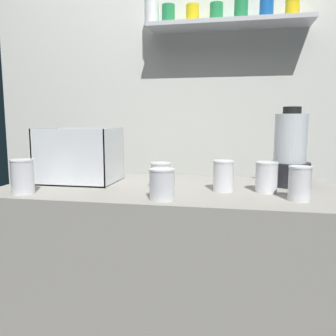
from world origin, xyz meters
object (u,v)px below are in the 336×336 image
Objects in this scene: blender_pitcher at (290,154)px; juice_cup_carrot_right at (223,177)px; juice_cup_mango_rightmost at (300,185)px; carrot_display_bin at (81,165)px; juice_cup_orange_far_left at (23,178)px; juice_cup_mango_far_right at (266,178)px; juice_cup_beet_left at (161,177)px; juice_cup_beet_middle at (162,186)px.

blender_pitcher is 0.34m from juice_cup_carrot_right.
blender_pitcher is 0.30m from juice_cup_mango_rightmost.
carrot_display_bin is 2.55× the size of juice_cup_orange_far_left.
blender_pitcher is 0.21m from juice_cup_mango_far_right.
juice_cup_beet_left is at bearing -13.07° from carrot_display_bin.
carrot_display_bin is at bearing 147.25° from juice_cup_beet_middle.
juice_cup_mango_rightmost is at bearing 9.07° from juice_cup_beet_middle.
juice_cup_beet_middle is 0.48m from juice_cup_mango_rightmost.
carrot_display_bin is at bearing 69.50° from juice_cup_orange_far_left.
carrot_display_bin reaches higher than juice_cup_mango_rightmost.
juice_cup_orange_far_left is 0.53m from juice_cup_beet_left.
carrot_display_bin is at bearing 166.93° from juice_cup_beet_left.
carrot_display_bin is 3.11× the size of juice_cup_beet_left.
carrot_display_bin is 0.52m from juice_cup_beet_middle.
juice_cup_mango_rightmost is at bearing -91.81° from blender_pitcher.
juice_cup_mango_far_right is (0.81, -0.08, -0.02)m from carrot_display_bin.
juice_cup_beet_middle is (0.44, -0.28, -0.03)m from carrot_display_bin.
juice_cup_beet_middle is at bearing -137.63° from juice_cup_carrot_right.
juice_cup_beet_middle is 0.92× the size of juice_cup_mango_far_right.
juice_cup_mango_far_right is at bearing 128.64° from juice_cup_mango_rightmost.
blender_pitcher reaches higher than juice_cup_mango_far_right.
juice_cup_carrot_right is at bearing -0.19° from juice_cup_beet_left.
carrot_display_bin is 0.30m from juice_cup_orange_far_left.
carrot_display_bin is 0.40m from juice_cup_beet_left.
juice_cup_mango_far_right is at bearing 3.68° from juice_cup_carrot_right.
carrot_display_bin is 0.93m from juice_cup_mango_rightmost.
juice_cup_mango_far_right is (0.17, 0.01, -0.00)m from juice_cup_carrot_right.
carrot_display_bin reaches higher than juice_cup_carrot_right.
blender_pitcher reaches higher than juice_cup_carrot_right.
juice_cup_beet_left is 0.20m from juice_cup_beet_middle.
blender_pitcher is at bearing 88.19° from juice_cup_mango_rightmost.
juice_cup_mango_far_right is (0.42, 0.01, 0.01)m from juice_cup_beet_left.
carrot_display_bin is 2.77× the size of juice_cup_mango_rightmost.
blender_pitcher is at bearing 19.64° from juice_cup_orange_far_left.
juice_cup_mango_far_right is 0.16m from juice_cup_mango_rightmost.
juice_cup_carrot_right is at bearing -147.38° from blender_pitcher.
blender_pitcher is 2.55× the size of juice_cup_orange_far_left.
juice_cup_mango_far_right is at bearing 28.21° from juice_cup_beet_middle.
juice_cup_beet_left is at bearing 103.46° from juice_cup_beet_middle.
juice_cup_mango_rightmost is at bearing 4.29° from juice_cup_orange_far_left.
blender_pitcher is 2.77× the size of juice_cup_mango_rightmost.
juice_cup_carrot_right is at bearing 14.22° from juice_cup_orange_far_left.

